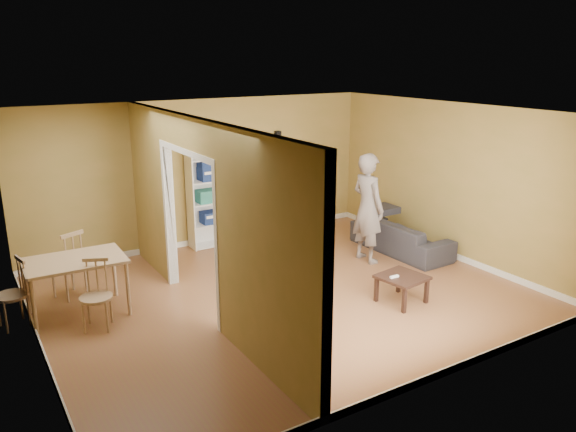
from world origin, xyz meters
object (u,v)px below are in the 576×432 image
object	(u,v)px
sofa	(401,232)
chair_near	(96,296)
chair_far	(68,264)
coffee_table	(402,280)
bookshelf	(210,190)
person	(368,199)
chair_left	(11,294)
dining_table	(75,265)

from	to	relation	value
sofa	chair_near	xyz separation A→B (m)	(-5.23, -0.17, 0.08)
chair_far	coffee_table	bearing A→B (deg)	121.65
sofa	bookshelf	distance (m)	3.44
sofa	person	world-z (taller)	person
chair_left	chair_near	world-z (taller)	same
chair_left	dining_table	bearing A→B (deg)	72.44
person	bookshelf	xyz separation A→B (m)	(-1.86, 2.13, -0.06)
bookshelf	chair_left	world-z (taller)	bookshelf
chair_near	coffee_table	bearing A→B (deg)	4.27
bookshelf	person	bearing A→B (deg)	-48.84
sofa	chair_left	xyz separation A→B (m)	(-6.12, 0.45, 0.08)
bookshelf	chair_far	size ratio (longest dim) A/B	2.02
chair_near	bookshelf	bearing A→B (deg)	66.04
bookshelf	chair_far	bearing A→B (deg)	-158.32
person	dining_table	size ratio (longest dim) A/B	1.71
chair_near	chair_far	world-z (taller)	chair_far
sofa	coffee_table	world-z (taller)	sofa
sofa	chair_far	world-z (taller)	chair_far
coffee_table	dining_table	world-z (taller)	dining_table
person	chair_far	size ratio (longest dim) A/B	2.15
chair_near	sofa	bearing A→B (deg)	26.52
dining_table	coffee_table	bearing A→B (deg)	-26.51
sofa	bookshelf	bearing A→B (deg)	49.99
sofa	dining_table	distance (m)	5.37
sofa	bookshelf	xyz separation A→B (m)	(-2.65, 2.10, 0.64)
coffee_table	chair_far	world-z (taller)	chair_far
person	chair_left	xyz separation A→B (m)	(-5.33, 0.47, -0.62)
person	bookshelf	size ratio (longest dim) A/B	1.06
chair_far	person	bearing A→B (deg)	142.39
bookshelf	dining_table	distance (m)	3.22
dining_table	chair_near	bearing A→B (deg)	-77.67
chair_far	chair_near	bearing A→B (deg)	70.27
bookshelf	chair_left	distance (m)	3.89
sofa	dining_table	xyz separation A→B (m)	(-5.35, 0.37, 0.34)
bookshelf	chair_near	xyz separation A→B (m)	(-2.58, -2.27, -0.56)
coffee_table	chair_near	distance (m)	4.05
bookshelf	chair_far	world-z (taller)	bookshelf
coffee_table	chair_left	world-z (taller)	chair_left
dining_table	person	bearing A→B (deg)	-4.96
person	bookshelf	distance (m)	2.82
sofa	dining_table	bearing A→B (deg)	84.45
sofa	coffee_table	distance (m)	2.13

